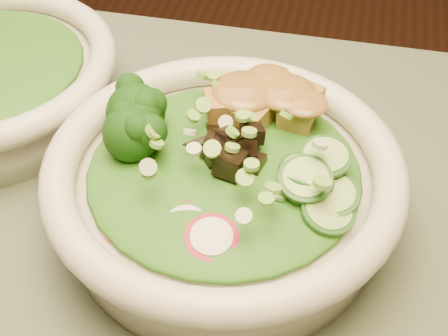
# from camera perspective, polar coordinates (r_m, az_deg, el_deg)

# --- Properties ---
(salad_bowl) EXTENTS (0.25, 0.25, 0.07)m
(salad_bowl) POSITION_cam_1_polar(r_m,az_deg,el_deg) (0.44, 0.00, -1.76)
(salad_bowl) COLOR silver
(salad_bowl) RESTS_ON dining_table
(lettuce_bed) EXTENTS (0.19, 0.19, 0.02)m
(lettuce_bed) POSITION_cam_1_polar(r_m,az_deg,el_deg) (0.43, 0.00, 0.10)
(lettuce_bed) COLOR #225612
(lettuce_bed) RESTS_ON salad_bowl
(broccoli_florets) EXTENTS (0.08, 0.07, 0.04)m
(broccoli_florets) POSITION_cam_1_polar(r_m,az_deg,el_deg) (0.44, -6.98, 3.61)
(broccoli_florets) COLOR black
(broccoli_florets) RESTS_ON salad_bowl
(radish_slices) EXTENTS (0.11, 0.05, 0.02)m
(radish_slices) POSITION_cam_1_polar(r_m,az_deg,el_deg) (0.39, -3.68, -5.42)
(radish_slices) COLOR maroon
(radish_slices) RESTS_ON salad_bowl
(cucumber_slices) EXTENTS (0.07, 0.07, 0.03)m
(cucumber_slices) POSITION_cam_1_polar(r_m,az_deg,el_deg) (0.40, 7.67, -1.56)
(cucumber_slices) COLOR #9FC76F
(cucumber_slices) RESTS_ON salad_bowl
(mushroom_heap) EXTENTS (0.07, 0.07, 0.04)m
(mushroom_heap) POSITION_cam_1_polar(r_m,az_deg,el_deg) (0.43, 0.67, 2.26)
(mushroom_heap) COLOR black
(mushroom_heap) RESTS_ON salad_bowl
(tofu_cubes) EXTENTS (0.09, 0.06, 0.03)m
(tofu_cubes) POSITION_cam_1_polar(r_m,az_deg,el_deg) (0.46, 3.41, 5.59)
(tofu_cubes) COLOR #A78137
(tofu_cubes) RESTS_ON salad_bowl
(peanut_sauce) EXTENTS (0.07, 0.05, 0.01)m
(peanut_sauce) POSITION_cam_1_polar(r_m,az_deg,el_deg) (0.45, 3.47, 6.78)
(peanut_sauce) COLOR brown
(peanut_sauce) RESTS_ON tofu_cubes
(scallion_garnish) EXTENTS (0.18, 0.18, 0.02)m
(scallion_garnish) POSITION_cam_1_polar(r_m,az_deg,el_deg) (0.41, 0.00, 2.28)
(scallion_garnish) COLOR #77B53F
(scallion_garnish) RESTS_ON salad_bowl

